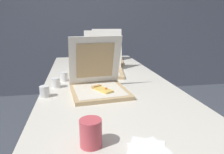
{
  "coord_description": "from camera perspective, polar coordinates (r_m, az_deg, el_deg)",
  "views": [
    {
      "loc": [
        -0.22,
        -0.93,
        1.17
      ],
      "look_at": [
        0.02,
        0.42,
        0.8
      ],
      "focal_mm": 33.58,
      "sensor_mm": 36.0,
      "label": 1
    }
  ],
  "objects": [
    {
      "name": "cup_white_far",
      "position": [
        1.91,
        -10.23,
        2.77
      ],
      "size": [
        0.06,
        0.06,
        0.07
      ],
      "primitive_type": "cylinder",
      "color": "white",
      "rests_on": "table"
    },
    {
      "name": "cup_white_mid",
      "position": [
        1.58,
        -12.96,
        0.09
      ],
      "size": [
        0.06,
        0.06,
        0.07
      ],
      "primitive_type": "cylinder",
      "color": "white",
      "rests_on": "table"
    },
    {
      "name": "napkin_pile",
      "position": [
        0.78,
        9.72,
        -18.58
      ],
      "size": [
        0.16,
        0.16,
        0.01
      ],
      "color": "white",
      "rests_on": "table"
    },
    {
      "name": "pizza_box_back",
      "position": [
        2.23,
        -1.36,
        5.26
      ],
      "size": [
        0.39,
        0.47,
        0.34
      ],
      "rotation": [
        0.0,
        0.0,
        -0.14
      ],
      "color": "tan",
      "rests_on": "table"
    },
    {
      "name": "pizza_box_middle",
      "position": [
        1.78,
        -2.64,
        2.69
      ],
      "size": [
        0.39,
        0.46,
        0.35
      ],
      "rotation": [
        0.0,
        0.0,
        -0.15
      ],
      "color": "tan",
      "rests_on": "table"
    },
    {
      "name": "cup_white_near_left",
      "position": [
        1.29,
        -17.89,
        -3.76
      ],
      "size": [
        0.06,
        0.06,
        0.07
      ],
      "primitive_type": "cylinder",
      "color": "white",
      "rests_on": "table"
    },
    {
      "name": "table",
      "position": [
        1.61,
        -1.7,
        -2.29
      ],
      "size": [
        0.89,
        2.12,
        0.74
      ],
      "color": "silver",
      "rests_on": "ground"
    },
    {
      "name": "pizza_box_front",
      "position": [
        1.3,
        -3.65,
        -2.04
      ],
      "size": [
        0.37,
        0.37,
        0.34
      ],
      "rotation": [
        0.0,
        0.0,
        0.1
      ],
      "color": "tan",
      "rests_on": "table"
    },
    {
      "name": "cup_white_near_center",
      "position": [
        1.44,
        -15.01,
        -1.53
      ],
      "size": [
        0.06,
        0.06,
        0.07
      ],
      "primitive_type": "cylinder",
      "color": "white",
      "rests_on": "table"
    },
    {
      "name": "cup_printed_front",
      "position": [
        0.77,
        -5.8,
        -14.88
      ],
      "size": [
        0.08,
        0.08,
        0.1
      ],
      "primitive_type": "cylinder",
      "color": "#D14C56",
      "rests_on": "table"
    },
    {
      "name": "wall_back",
      "position": [
        3.47,
        -6.71,
        17.11
      ],
      "size": [
        10.0,
        0.1,
        2.6
      ],
      "primitive_type": "cube",
      "color": "slate",
      "rests_on": "ground"
    }
  ]
}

